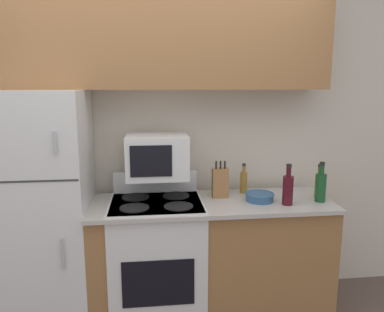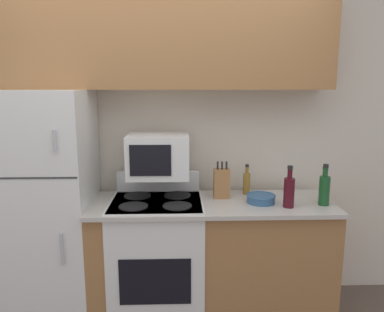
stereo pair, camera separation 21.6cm
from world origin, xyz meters
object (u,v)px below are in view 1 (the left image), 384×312
Objects in this scene: stove at (157,259)px; knife_block at (220,183)px; bottle_wine_red at (288,189)px; bottle_wine_green at (321,186)px; microwave at (157,156)px; refrigerator at (37,212)px; bottle_olive_oil at (319,184)px; bowl at (260,197)px; bottle_vinegar at (244,181)px.

knife_block reaches higher than stove.
bottle_wine_red is (0.94, -0.14, 0.56)m from stove.
bottle_wine_green is 0.27m from bottle_wine_red.
microwave reaches higher than bottle_wine_red.
refrigerator is 1.59× the size of stove.
bottle_wine_green is at bearing -108.08° from bottle_olive_oil.
bottle_wine_green reaches higher than bowl.
bottle_vinegar is at bearing 150.56° from bottle_wine_green.
bottle_vinegar is (-0.51, 0.29, -0.02)m from bottle_wine_green.
stove is 1.34m from bottle_wine_green.
refrigerator is 2.11m from bottle_olive_oil.
refrigerator is at bearing 178.86° from bottle_olive_oil.
bottle_wine_green reaches higher than knife_block.
stove is at bearing -3.02° from refrigerator.
bottle_wine_red is at bearing -171.14° from bottle_wine_green.
knife_block is 0.32m from bowl.
bottle_vinegar is (1.56, 0.14, 0.15)m from refrigerator.
stove is at bearing -164.92° from bottle_vinegar.
refrigerator reaches higher than stove.
bottle_wine_green is 1.15× the size of bottle_olive_oil.
microwave is at bearing 82.05° from stove.
refrigerator is 1.36m from knife_block.
refrigerator is at bearing -177.74° from knife_block.
bottle_wine_red is (0.93, -0.24, -0.22)m from microwave.
stove reaches higher than bowl.
bowl is (0.77, -0.03, 0.47)m from stove.
bottle_olive_oil reaches higher than bottle_vinegar.
refrigerator is 2.08m from bottle_wine_green.
bottle_vinegar is at bearing 106.79° from bowl.
stove is 0.90m from bottle_vinegar.
knife_block is 1.10× the size of bottle_olive_oil.
knife_block is at bearing -156.58° from bottle_vinegar.
microwave reaches higher than knife_block.
bottle_wine_red is (0.17, -0.11, 0.09)m from bowl.
bottle_vinegar is at bearing 15.08° from stove.
stove is 0.78m from microwave.
refrigerator is 0.94m from stove.
stove is 4.20× the size of bottle_olive_oil.
bottle_olive_oil is (0.75, -0.10, -0.01)m from knife_block.
refrigerator reaches higher than bottle_wine_red.
bottle_wine_green is (0.72, -0.20, 0.00)m from knife_block.
bottle_vinegar is (0.69, 0.09, -0.24)m from microwave.
bottle_wine_red reaches higher than bottle_olive_oil.
bottle_wine_green is at bearing -4.65° from stove.
bottle_wine_red reaches higher than stove.
bowl is at bearing -2.50° from stove.
microwave reaches higher than bowl.
refrigerator is at bearing -176.67° from microwave.
knife_block is at bearing 164.65° from bottle_wine_green.
bottle_vinegar reaches higher than stove.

